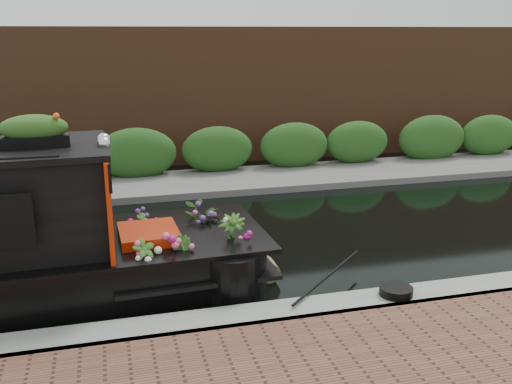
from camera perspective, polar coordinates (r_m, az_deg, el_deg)
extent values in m
plane|color=black|center=(10.71, -10.52, -5.72)|extent=(80.00, 80.00, 0.00)
cube|color=gray|center=(7.74, -8.43, -14.52)|extent=(40.00, 0.60, 0.50)
cube|color=slate|center=(14.70, -11.88, 0.16)|extent=(40.00, 2.40, 0.34)
cube|color=#24501A|center=(15.57, -12.08, 1.03)|extent=(40.00, 1.10, 2.80)
cube|color=brown|center=(17.60, -12.47, 2.72)|extent=(40.00, 1.00, 8.00)
cube|color=#A92406|center=(8.53, -14.64, -0.70)|extent=(0.14, 1.89, 1.45)
cube|color=#A92406|center=(8.79, -10.63, -5.32)|extent=(0.90, 1.00, 0.54)
sphere|color=silver|center=(8.19, -14.97, 4.70)|extent=(0.19, 0.19, 0.19)
sphere|color=silver|center=(8.49, -14.98, 5.07)|extent=(0.19, 0.19, 0.19)
cube|color=black|center=(8.38, -21.23, 4.74)|extent=(0.92, 0.32, 0.16)
ellipsoid|color=#FA531B|center=(8.35, -21.37, 6.15)|extent=(1.00, 0.32, 0.26)
imported|color=#346321|center=(8.12, -11.04, -6.79)|extent=(0.40, 0.35, 0.64)
imported|color=#346321|center=(8.25, -7.37, -6.43)|extent=(0.40, 0.42, 0.59)
imported|color=#346321|center=(9.51, -5.20, -3.05)|extent=(0.69, 0.63, 0.67)
imported|color=#346321|center=(8.66, -2.46, -4.68)|extent=(0.56, 0.56, 0.74)
imported|color=#346321|center=(9.53, -11.24, -3.47)|extent=(0.33, 0.38, 0.60)
cylinder|color=olive|center=(9.31, 1.14, -7.73)|extent=(0.33, 0.40, 0.33)
cylinder|color=black|center=(8.49, 13.83, -9.58)|extent=(0.48, 0.48, 0.12)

